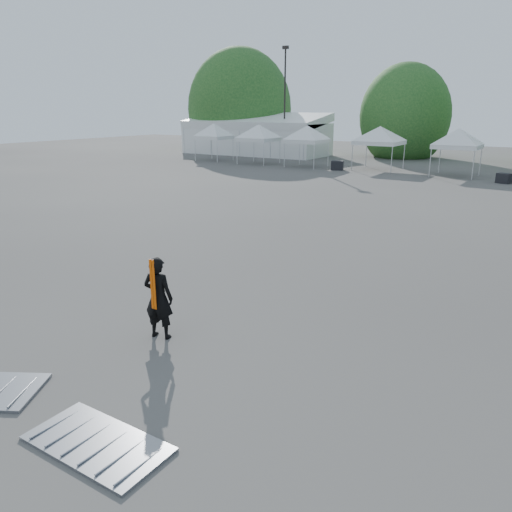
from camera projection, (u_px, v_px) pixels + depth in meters
The scene contains 14 objects.
ground at pixel (250, 295), 13.00m from camera, with size 120.00×120.00×0.00m, color #474442.
marquee at pixel (255, 135), 52.06m from camera, with size 15.00×6.25×4.23m.
light_pole_west at pixel (285, 96), 48.12m from camera, with size 0.60×0.25×10.30m.
tree_far_w at pixel (240, 109), 55.81m from camera, with size 4.80×4.80×7.30m.
tree_mid_w at pixel (405, 116), 48.39m from camera, with size 4.16×4.16×6.33m.
tent_a at pixel (214, 127), 45.48m from camera, with size 3.81×3.81×3.88m.
tent_b at pixel (259, 128), 42.73m from camera, with size 4.11×4.11×3.88m.
tent_c at pixel (307, 129), 40.48m from camera, with size 4.07×4.07×3.88m.
tent_d at pixel (380, 130), 38.68m from camera, with size 4.71×4.71×3.88m.
tent_e at pixel (459, 132), 34.82m from camera, with size 4.29×4.29×3.88m.
man at pixel (158, 298), 10.36m from camera, with size 0.72×0.56×1.77m.
barrier_mid at pixel (97, 443), 7.19m from camera, with size 2.15×1.08×0.07m.
crate_west at pixel (337, 166), 39.00m from camera, with size 0.92×0.72×0.72m, color black.
crate_mid at pixel (504, 178), 32.18m from camera, with size 0.82×0.64×0.64m, color black.
Camera 1 is at (6.65, -10.20, 4.67)m, focal length 35.00 mm.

